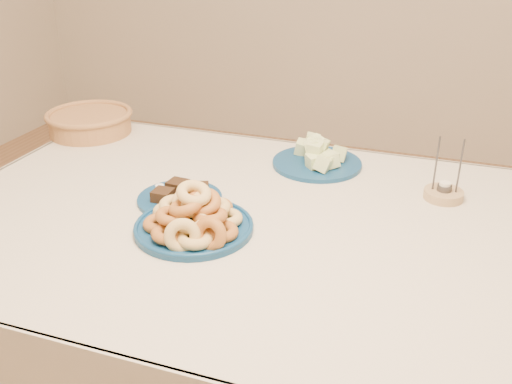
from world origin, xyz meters
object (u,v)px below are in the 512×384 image
dining_table (262,255)px  wicker_basket (90,121)px  brownie_plate (180,197)px  donut_platter (194,219)px  melon_plate (317,157)px  candle_holder (444,193)px

dining_table → wicker_basket: wicker_basket is taller
wicker_basket → brownie_plate: bearing=-35.3°
donut_platter → wicker_basket: 0.82m
donut_platter → brownie_plate: 0.18m
dining_table → melon_plate: size_ratio=5.09×
donut_platter → melon_plate: bearing=69.7°
brownie_plate → wicker_basket: size_ratio=0.73×
dining_table → donut_platter: size_ratio=4.64×
donut_platter → candle_holder: candle_holder is taller
brownie_plate → candle_holder: candle_holder is taller
dining_table → donut_platter: (-0.14, -0.11, 0.14)m
donut_platter → candle_holder: 0.68m
donut_platter → melon_plate: 0.53m
wicker_basket → candle_holder: 1.20m
dining_table → candle_holder: size_ratio=9.80×
dining_table → donut_platter: 0.23m
donut_platter → melon_plate: size_ratio=1.10×
melon_plate → wicker_basket: (-0.82, 0.02, 0.02)m
melon_plate → donut_platter: bearing=-110.3°
brownie_plate → wicker_basket: (-0.53, 0.38, 0.03)m
wicker_basket → dining_table: bearing=-27.5°
brownie_plate → donut_platter: bearing=-52.8°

